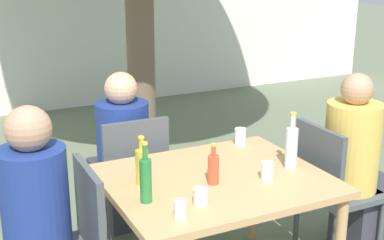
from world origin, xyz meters
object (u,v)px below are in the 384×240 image
(oil_cruet_1, at_px, (142,165))
(soda_bottle_2, at_px, (213,168))
(dining_table_front, at_px, (215,191))
(drinking_glass_2, at_px, (180,210))
(patio_chair_1, at_px, (331,184))
(patio_chair_2, at_px, (131,173))
(person_seated_1, at_px, (359,174))
(person_seated_2, at_px, (120,160))
(drinking_glass_1, at_px, (201,196))
(green_bottle_0, at_px, (146,179))
(drinking_glass_3, at_px, (240,136))
(drinking_glass_0, at_px, (267,171))
(water_bottle_3, at_px, (292,147))

(oil_cruet_1, bearing_deg, soda_bottle_2, -26.58)
(dining_table_front, relative_size, drinking_glass_2, 12.91)
(patio_chair_1, xyz_separation_m, soda_bottle_2, (-0.89, -0.07, 0.29))
(patio_chair_2, bearing_deg, person_seated_1, 150.80)
(person_seated_2, height_order, drinking_glass_2, person_seated_2)
(patio_chair_2, distance_m, drinking_glass_1, 1.02)
(soda_bottle_2, xyz_separation_m, drinking_glass_2, (-0.33, -0.29, -0.04))
(person_seated_1, height_order, green_bottle_0, person_seated_1)
(dining_table_front, xyz_separation_m, green_bottle_0, (-0.46, -0.12, 0.21))
(patio_chair_2, distance_m, green_bottle_0, 0.94)
(person_seated_1, distance_m, drinking_glass_2, 1.51)
(patio_chair_1, xyz_separation_m, person_seated_1, (0.23, -0.00, 0.02))
(person_seated_2, bearing_deg, oil_cruet_1, 79.77)
(person_seated_1, distance_m, drinking_glass_3, 0.81)
(dining_table_front, height_order, soda_bottle_2, soda_bottle_2)
(patio_chair_2, height_order, green_bottle_0, green_bottle_0)
(person_seated_2, distance_m, oil_cruet_1, 0.93)
(patio_chair_1, xyz_separation_m, drinking_glass_0, (-0.59, -0.15, 0.26))
(dining_table_front, bearing_deg, drinking_glass_2, -136.87)
(patio_chair_1, bearing_deg, water_bottle_3, 100.63)
(patio_chair_1, relative_size, soda_bottle_2, 4.03)
(oil_cruet_1, bearing_deg, dining_table_front, -14.26)
(person_seated_2, relative_size, drinking_glass_0, 11.91)
(dining_table_front, xyz_separation_m, water_bottle_3, (0.46, -0.07, 0.21))
(soda_bottle_2, relative_size, drinking_glass_1, 2.74)
(oil_cruet_1, xyz_separation_m, drinking_glass_1, (0.17, -0.36, -0.06))
(patio_chair_1, relative_size, water_bottle_3, 2.75)
(drinking_glass_0, bearing_deg, soda_bottle_2, 164.94)
(soda_bottle_2, bearing_deg, water_bottle_3, -0.02)
(patio_chair_1, relative_size, drinking_glass_0, 9.27)
(patio_chair_2, bearing_deg, green_bottle_0, 75.46)
(water_bottle_3, xyz_separation_m, drinking_glass_1, (-0.68, -0.19, -0.09))
(person_seated_2, height_order, green_bottle_0, person_seated_2)
(person_seated_1, distance_m, drinking_glass_0, 0.87)
(dining_table_front, xyz_separation_m, drinking_glass_1, (-0.23, -0.26, 0.13))
(patio_chair_2, xyz_separation_m, drinking_glass_2, (-0.14, -1.09, 0.25))
(oil_cruet_1, height_order, drinking_glass_0, oil_cruet_1)
(person_seated_1, relative_size, green_bottle_0, 3.90)
(water_bottle_3, bearing_deg, person_seated_1, 6.62)
(patio_chair_2, relative_size, drinking_glass_3, 8.54)
(drinking_glass_2, bearing_deg, drinking_glass_1, 31.56)
(green_bottle_0, distance_m, drinking_glass_1, 0.29)
(soda_bottle_2, distance_m, drinking_glass_1, 0.26)
(patio_chair_2, relative_size, drinking_glass_1, 11.05)
(dining_table_front, xyz_separation_m, oil_cruet_1, (-0.40, 0.10, 0.19))
(drinking_glass_0, bearing_deg, drinking_glass_1, -166.36)
(patio_chair_2, height_order, drinking_glass_2, patio_chair_2)
(green_bottle_0, bearing_deg, person_seated_2, 78.53)
(patio_chair_2, bearing_deg, patio_chair_1, 145.75)
(dining_table_front, bearing_deg, person_seated_2, 103.94)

